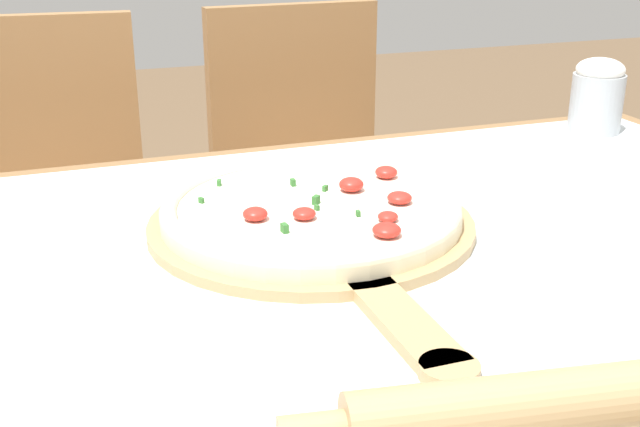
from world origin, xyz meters
TOP-DOWN VIEW (x-y plane):
  - dining_table at (0.00, 0.00)m, footprint 1.46×0.87m
  - towel_cloth at (0.00, 0.00)m, footprint 1.38×0.79m
  - pizza_peel at (0.01, 0.05)m, footprint 0.37×0.54m
  - pizza at (0.01, 0.07)m, footprint 0.34×0.34m
  - rolling_pin at (0.06, -0.35)m, footprint 0.43×0.10m
  - chair_left at (-0.28, 0.81)m, footprint 0.43×0.43m
  - chair_right at (0.26, 0.81)m, footprint 0.42×0.42m
  - flour_cup at (0.59, 0.32)m, footprint 0.08×0.08m

SIDE VIEW (x-z plane):
  - chair_left at x=-0.28m, z-range 0.07..0.96m
  - chair_right at x=0.26m, z-range 0.07..0.96m
  - dining_table at x=0.00m, z-range 0.26..0.99m
  - towel_cloth at x=0.00m, z-range 0.73..0.73m
  - pizza_peel at x=0.01m, z-range 0.73..0.75m
  - rolling_pin at x=0.06m, z-range 0.73..0.78m
  - pizza at x=0.01m, z-range 0.74..0.78m
  - flour_cup at x=0.59m, z-range 0.73..0.86m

